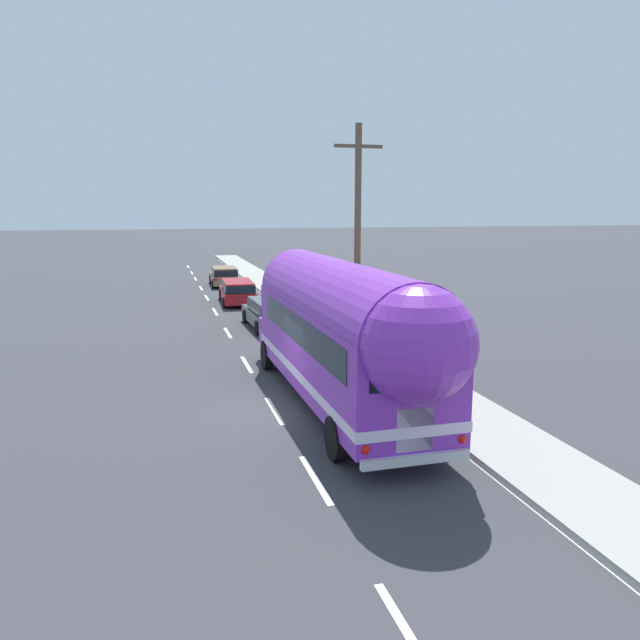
# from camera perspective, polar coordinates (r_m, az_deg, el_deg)

# --- Properties ---
(ground_plane) EXTENTS (300.00, 300.00, 0.00)m
(ground_plane) POSITION_cam_1_polar(r_m,az_deg,el_deg) (17.21, -4.25, -8.40)
(ground_plane) COLOR #38383D
(lane_markings) EXTENTS (3.75, 80.00, 0.01)m
(lane_markings) POSITION_cam_1_polar(r_m,az_deg,el_deg) (29.70, -4.00, -0.37)
(lane_markings) COLOR silver
(lane_markings) RESTS_ON ground
(sidewalk_slab) EXTENTS (2.39, 90.00, 0.15)m
(sidewalk_slab) POSITION_cam_1_polar(r_m,az_deg,el_deg) (27.71, 1.66, -0.98)
(sidewalk_slab) COLOR #9E9B93
(sidewalk_slab) RESTS_ON ground
(utility_pole) EXTENTS (1.80, 0.24, 8.50)m
(utility_pole) POSITION_cam_1_polar(r_m,az_deg,el_deg) (22.84, 3.50, 7.58)
(utility_pole) COLOR brown
(utility_pole) RESTS_ON ground
(painted_bus) EXTENTS (2.71, 12.66, 4.12)m
(painted_bus) POSITION_cam_1_polar(r_m,az_deg,el_deg) (16.54, 2.20, -0.89)
(painted_bus) COLOR purple
(painted_bus) RESTS_ON ground
(car_lead) EXTENTS (2.10, 4.54, 1.37)m
(car_lead) POSITION_cam_1_polar(r_m,az_deg,el_deg) (28.48, -4.58, 0.78)
(car_lead) COLOR #474C51
(car_lead) RESTS_ON ground
(car_second) EXTENTS (2.07, 4.88, 1.37)m
(car_second) POSITION_cam_1_polar(r_m,az_deg,el_deg) (36.12, -7.65, 2.76)
(car_second) COLOR #A5191E
(car_second) RESTS_ON ground
(car_third) EXTENTS (2.00, 4.44, 1.37)m
(car_third) POSITION_cam_1_polar(r_m,az_deg,el_deg) (44.56, -8.88, 4.14)
(car_third) COLOR olive
(car_third) RESTS_ON ground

